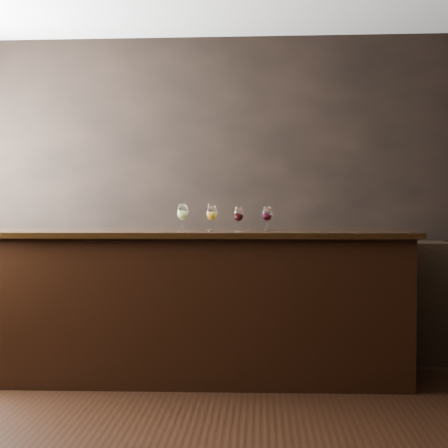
# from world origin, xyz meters

# --- Properties ---
(room_shell) EXTENTS (5.02, 4.52, 2.81)m
(room_shell) POSITION_xyz_m (-0.23, 0.11, 1.81)
(room_shell) COLOR black
(room_shell) RESTS_ON ground
(bar_counter) EXTENTS (3.12, 0.75, 1.09)m
(bar_counter) POSITION_xyz_m (-0.00, 1.38, 0.54)
(bar_counter) COLOR black
(bar_counter) RESTS_ON ground
(bar_top) EXTENTS (3.22, 0.82, 0.04)m
(bar_top) POSITION_xyz_m (-0.00, 1.38, 1.11)
(bar_top) COLOR black
(bar_top) RESTS_ON bar_counter
(back_bar_shelf) EXTENTS (2.79, 0.40, 1.01)m
(back_bar_shelf) POSITION_xyz_m (0.65, 2.03, 0.50)
(back_bar_shelf) COLOR black
(back_bar_shelf) RESTS_ON ground
(glass_white) EXTENTS (0.09, 0.09, 0.20)m
(glass_white) POSITION_xyz_m (-0.11, 1.38, 1.26)
(glass_white) COLOR white
(glass_white) RESTS_ON bar_top
(glass_amber) EXTENTS (0.08, 0.08, 0.19)m
(glass_amber) POSITION_xyz_m (0.11, 1.37, 1.26)
(glass_amber) COLOR white
(glass_amber) RESTS_ON bar_top
(glass_red_a) EXTENTS (0.08, 0.08, 0.18)m
(glass_red_a) POSITION_xyz_m (0.31, 1.36, 1.25)
(glass_red_a) COLOR white
(glass_red_a) RESTS_ON bar_top
(glass_red_b) EXTENTS (0.08, 0.08, 0.18)m
(glass_red_b) POSITION_xyz_m (0.52, 1.36, 1.25)
(glass_red_b) COLOR white
(glass_red_b) RESTS_ON bar_top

